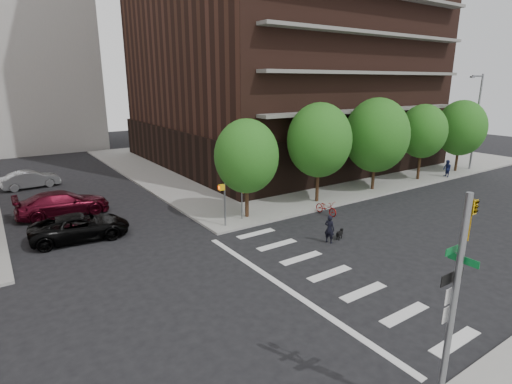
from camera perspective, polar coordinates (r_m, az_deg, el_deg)
ground at (r=17.18m, az=3.07°, el=-14.13°), size 120.00×120.00×0.00m
sidewalk_ne at (r=46.85m, az=5.70°, el=5.14°), size 39.00×33.00×0.15m
crosswalk at (r=18.44m, az=8.67°, el=-12.07°), size 3.85×13.00×0.01m
tree_a at (r=24.59m, az=-1.35°, el=5.12°), size 4.00×4.00×5.90m
tree_b at (r=28.17m, az=9.02°, el=7.30°), size 4.50×4.50×6.65m
tree_c at (r=32.56m, az=16.84°, el=7.76°), size 5.00×5.00×6.80m
tree_d at (r=37.39m, az=22.73°, el=7.99°), size 4.00×4.00×6.20m
tree_e at (r=42.52m, az=27.24°, el=8.13°), size 4.50×4.50×6.35m
traffic_signal at (r=11.28m, az=25.98°, el=-17.17°), size 0.90×0.75×6.00m
pedestrian_signal at (r=23.76m, az=-3.97°, el=-0.72°), size 2.18×0.67×2.60m
streetlamp at (r=43.90m, az=28.93°, el=9.48°), size 2.14×0.22×9.00m
parked_car_black at (r=24.21m, az=-23.80°, el=-4.57°), size 2.90×5.39×1.44m
parked_car_maroon at (r=28.85m, az=-25.87°, el=-1.49°), size 2.39×5.66×1.63m
parked_car_silver at (r=37.62m, az=-29.52°, el=1.58°), size 1.87×4.47×1.44m
scooter at (r=26.63m, az=9.99°, el=-2.21°), size 0.67×1.83×0.96m
dog_walker at (r=22.02m, az=10.45°, el=-5.22°), size 0.66×0.53×1.57m
dog at (r=22.78m, az=11.88°, el=-5.80°), size 0.63×0.35×0.53m
pedestrian_far at (r=39.75m, az=25.64°, el=3.03°), size 0.91×0.82×1.54m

